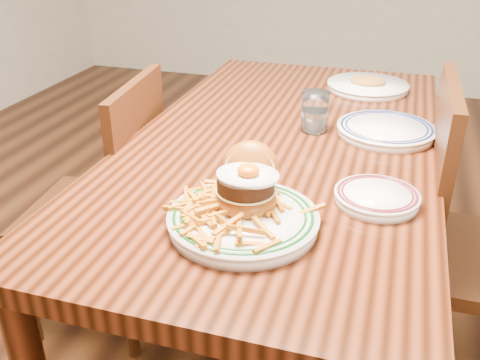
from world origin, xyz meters
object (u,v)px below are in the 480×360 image
(side_plate, at_px, (377,197))
(table, at_px, (283,166))
(chair_left, at_px, (110,202))
(main_plate, at_px, (244,206))
(chair_right, at_px, (474,242))

(side_plate, bearing_deg, table, 134.21)
(chair_left, distance_m, main_plate, 0.79)
(chair_left, bearing_deg, side_plate, -22.99)
(chair_right, bearing_deg, table, -1.58)
(chair_left, bearing_deg, chair_right, -4.02)
(table, relative_size, chair_right, 1.69)
(chair_right, xyz_separation_m, main_plate, (-0.53, -0.46, 0.28))
(main_plate, bearing_deg, side_plate, 24.01)
(chair_left, distance_m, side_plate, 0.93)
(chair_left, relative_size, side_plate, 4.72)
(chair_right, relative_size, side_plate, 5.04)
(main_plate, bearing_deg, table, 83.92)
(chair_right, distance_m, side_plate, 0.48)
(table, relative_size, side_plate, 8.50)
(chair_right, height_order, main_plate, chair_right)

